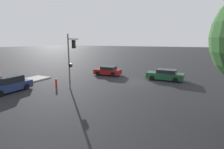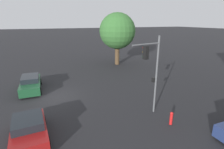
{
  "view_description": "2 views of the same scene",
  "coord_description": "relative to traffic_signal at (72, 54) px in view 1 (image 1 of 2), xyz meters",
  "views": [
    {
      "loc": [
        -6.08,
        21.05,
        5.03
      ],
      "look_at": [
        1.96,
        4.6,
        1.53
      ],
      "focal_mm": 28.0,
      "sensor_mm": 36.0,
      "label": 1
    },
    {
      "loc": [
        15.84,
        -0.71,
        6.75
      ],
      "look_at": [
        2.66,
        4.63,
        2.34
      ],
      "focal_mm": 28.0,
      "sensor_mm": 36.0,
      "label": 2
    }
  ],
  "objects": [
    {
      "name": "ground_plane",
      "position": [
        -5.93,
        -6.25,
        -3.75
      ],
      "size": [
        300.0,
        300.0,
        0.0
      ],
      "primitive_type": "plane",
      "color": "black"
    },
    {
      "name": "traffic_signal",
      "position": [
        0.0,
        0.0,
        0.0
      ],
      "size": [
        0.9,
        2.47,
        5.77
      ],
      "rotation": [
        0.0,
        0.0,
        3.33
      ],
      "color": "#515456",
      "rests_on": "ground_plane"
    },
    {
      "name": "crossing_car_0",
      "position": [
        -8.43,
        -8.36,
        -3.06
      ],
      "size": [
        4.66,
        1.98,
        1.43
      ],
      "rotation": [
        0.0,
        0.0,
        -0.02
      ],
      "color": "#194728",
      "rests_on": "ground_plane"
    },
    {
      "name": "crossing_car_1",
      "position": [
        -0.09,
        -8.17,
        -3.1
      ],
      "size": [
        4.0,
        2.19,
        1.33
      ],
      "rotation": [
        0.0,
        0.0,
        0.06
      ],
      "color": "maroon",
      "rests_on": "ground_plane"
    },
    {
      "name": "parked_car_0",
      "position": [
        4.78,
        4.09,
        -3.02
      ],
      "size": [
        1.84,
        4.48,
        1.58
      ],
      "rotation": [
        0.0,
        0.0,
        1.57
      ],
      "color": "navy",
      "rests_on": "ground_plane"
    },
    {
      "name": "fire_hydrant",
      "position": [
        1.82,
        0.61,
        -3.26
      ],
      "size": [
        0.22,
        0.22,
        0.92
      ],
      "color": "red",
      "rests_on": "ground_plane"
    }
  ]
}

